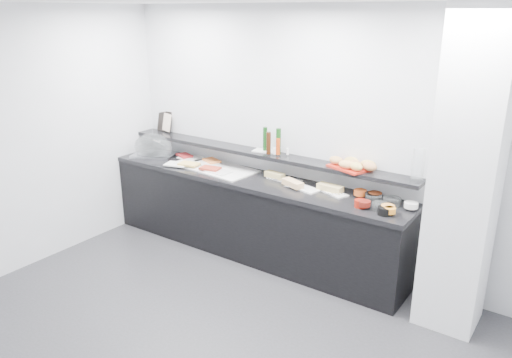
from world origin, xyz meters
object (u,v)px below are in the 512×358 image
Objects in this scene: cloche_base at (154,155)px; carafe at (418,166)px; condiment_tray at (265,151)px; bread_tray at (349,167)px; sandwich_plate_mid at (303,188)px; framed_print at (165,121)px.

carafe is (3.18, 0.21, 0.38)m from cloche_base.
condiment_tray is 1.03m from bread_tray.
cloche_base is 2.54m from bread_tray.
cloche_base is 1.52m from condiment_tray.
sandwich_plate_mid is 1.44× the size of condiment_tray.
carafe reaches higher than framed_print.
carafe is (3.29, -0.11, 0.02)m from framed_print.
carafe is (0.67, -0.01, 0.14)m from bread_tray.
framed_print is at bearing 86.15° from cloche_base.
bread_tray is (2.62, -0.10, -0.12)m from framed_print.
condiment_tray is (-0.61, 0.20, 0.25)m from sandwich_plate_mid.
cloche_base is 1.94× the size of framed_print.
framed_print is (-2.20, 0.26, 0.37)m from sandwich_plate_mid.
framed_print is at bearing 166.46° from condiment_tray.
cloche_base is 1.68× the size of carafe.
carafe reaches higher than cloche_base.
bread_tray is 1.28× the size of carafe.
framed_print is at bearing -164.12° from bread_tray.
condiment_tray is 0.83× the size of carafe.
carafe reaches higher than sandwich_plate_mid.
sandwich_plate_mid is at bearing -29.02° from condiment_tray.
carafe is at bearing 0.88° from framed_print.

